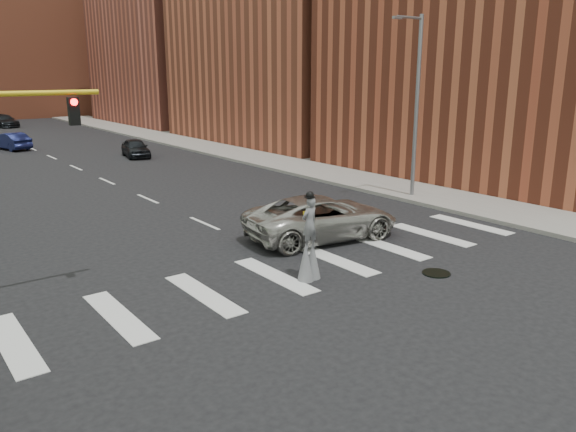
% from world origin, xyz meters
% --- Properties ---
extents(ground_plane, '(160.00, 160.00, 0.00)m').
position_xyz_m(ground_plane, '(0.00, 0.00, 0.00)').
color(ground_plane, black).
rests_on(ground_plane, ground).
extents(sidewalk_right, '(5.00, 90.00, 0.18)m').
position_xyz_m(sidewalk_right, '(12.50, 25.00, 0.09)').
color(sidewalk_right, gray).
rests_on(sidewalk_right, ground).
extents(manhole, '(0.90, 0.90, 0.04)m').
position_xyz_m(manhole, '(3.00, -2.00, 0.02)').
color(manhole, black).
rests_on(manhole, ground).
extents(building_mid, '(16.00, 22.00, 24.00)m').
position_xyz_m(building_mid, '(22.00, 30.00, 12.00)').
color(building_mid, '#AB5236').
rests_on(building_mid, ground).
extents(building_far, '(16.00, 22.00, 20.00)m').
position_xyz_m(building_far, '(22.00, 54.00, 10.00)').
color(building_far, '#AB523F').
rests_on(building_far, ground).
extents(building_backdrop, '(26.00, 14.00, 18.00)m').
position_xyz_m(building_backdrop, '(6.00, 78.00, 9.00)').
color(building_backdrop, '#AB5236').
rests_on(building_backdrop, ground).
extents(streetlight, '(2.05, 0.20, 9.00)m').
position_xyz_m(streetlight, '(10.90, 6.00, 4.90)').
color(streetlight, slate).
rests_on(streetlight, ground).
extents(stilt_performer, '(0.84, 0.57, 2.83)m').
position_xyz_m(stilt_performer, '(-0.60, 0.10, 1.09)').
color(stilt_performer, '#362315').
rests_on(stilt_performer, ground).
extents(suv_crossing, '(6.47, 3.70, 1.70)m').
position_xyz_m(suv_crossing, '(2.61, 3.26, 0.85)').
color(suv_crossing, '#ABA8A1').
rests_on(suv_crossing, ground).
extents(car_near, '(2.32, 4.28, 1.38)m').
position_xyz_m(car_near, '(5.21, 28.30, 0.69)').
color(car_near, black).
rests_on(car_near, ground).
extents(car_mid, '(2.51, 4.56, 1.43)m').
position_xyz_m(car_mid, '(-1.46, 38.48, 0.71)').
color(car_mid, '#161D4F').
rests_on(car_mid, ground).
extents(car_far, '(2.79, 5.20, 1.43)m').
position_xyz_m(car_far, '(2.14, 60.29, 0.72)').
color(car_far, black).
rests_on(car_far, ground).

